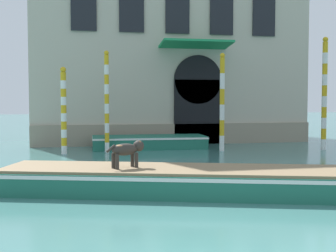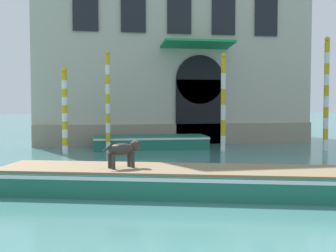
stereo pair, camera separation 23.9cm
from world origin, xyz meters
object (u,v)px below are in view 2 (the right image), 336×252
at_px(boat_foreground, 168,179).
at_px(boat_moored_near_palazzo, 150,142).
at_px(mooring_pole_3, 326,93).
at_px(mooring_pole_0, 108,101).
at_px(dog_on_deck, 124,150).
at_px(mooring_pole_2, 223,102).
at_px(mooring_pole_1, 65,110).

distance_m(boat_foreground, boat_moored_near_palazzo, 9.52).
bearing_deg(mooring_pole_3, mooring_pole_0, 173.11).
xyz_separation_m(boat_moored_near_palazzo, mooring_pole_3, (7.06, -2.10, 2.08)).
distance_m(dog_on_deck, mooring_pole_2, 9.06).
distance_m(boat_moored_near_palazzo, mooring_pole_2, 3.64).
xyz_separation_m(boat_moored_near_palazzo, mooring_pole_2, (2.75, -1.64, 1.73)).
relative_size(boat_foreground, mooring_pole_0, 2.03).
height_order(dog_on_deck, mooring_pole_0, mooring_pole_0).
height_order(mooring_pole_1, mooring_pole_2, mooring_pole_2).
bearing_deg(boat_moored_near_palazzo, mooring_pole_3, -14.01).
distance_m(mooring_pole_0, mooring_pole_3, 9.01).
xyz_separation_m(boat_foreground, mooring_pole_0, (-0.81, 8.44, 1.74)).
bearing_deg(mooring_pole_3, boat_foreground, -137.85).
bearing_deg(mooring_pole_2, dog_on_deck, -122.33).
distance_m(boat_moored_near_palazzo, mooring_pole_1, 4.06).
xyz_separation_m(mooring_pole_2, mooring_pole_3, (4.31, -0.46, 0.35)).
distance_m(boat_moored_near_palazzo, mooring_pole_3, 7.65).
distance_m(dog_on_deck, mooring_pole_3, 11.67).
distance_m(mooring_pole_1, mooring_pole_2, 6.33).
bearing_deg(dog_on_deck, boat_moored_near_palazzo, 56.44).
distance_m(dog_on_deck, boat_moored_near_palazzo, 9.50).
xyz_separation_m(mooring_pole_1, mooring_pole_3, (10.63, -0.80, 0.66)).
relative_size(mooring_pole_2, mooring_pole_3, 0.85).
height_order(dog_on_deck, boat_moored_near_palazzo, dog_on_deck).
xyz_separation_m(dog_on_deck, boat_moored_near_palazzo, (2.07, 9.25, -0.71)).
bearing_deg(dog_on_deck, mooring_pole_0, 67.77).
relative_size(mooring_pole_0, mooring_pole_2, 1.02).
distance_m(boat_foreground, mooring_pole_3, 11.15).
bearing_deg(boat_moored_near_palazzo, mooring_pole_2, -28.27).
relative_size(boat_foreground, mooring_pole_2, 2.06).
height_order(boat_moored_near_palazzo, mooring_pole_0, mooring_pole_0).
relative_size(dog_on_deck, mooring_pole_1, 0.27).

